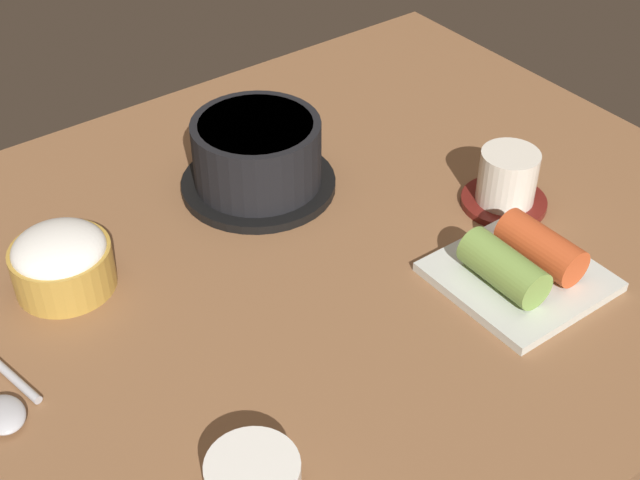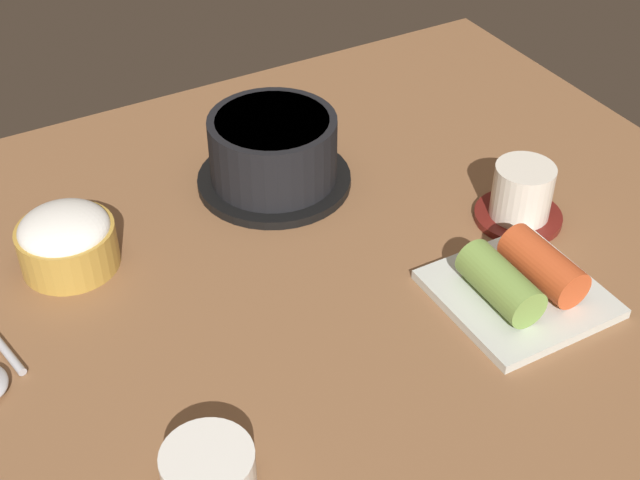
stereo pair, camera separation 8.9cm
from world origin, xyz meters
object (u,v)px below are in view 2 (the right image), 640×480
stone_pot (273,152)px  rice_bowl (66,240)px  kimchi_plate (520,283)px  side_bowl_near (208,469)px  tea_cup_with_saucer (521,196)px

stone_pot → rice_bowl: 24.79cm
kimchi_plate → side_bowl_near: 35.49cm
rice_bowl → tea_cup_with_saucer: tea_cup_with_saucer is taller
kimchi_plate → side_bowl_near: (-35.08, -5.36, 0.00)cm
stone_pot → kimchi_plate: (12.04, -28.94, -2.30)cm
rice_bowl → kimchi_plate: size_ratio=0.66×
rice_bowl → stone_pot: bearing=6.3°
kimchi_plate → side_bowl_near: bearing=-171.3°
tea_cup_with_saucer → stone_pot: bearing=136.6°
stone_pot → kimchi_plate: 31.43cm
side_bowl_near → rice_bowl: bearing=92.9°
side_bowl_near → stone_pot: bearing=56.1°
stone_pot → tea_cup_with_saucer: 27.68cm
rice_bowl → tea_cup_with_saucer: (44.72, -16.28, -0.07)cm
stone_pot → rice_bowl: (-24.62, -2.71, -1.04)cm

